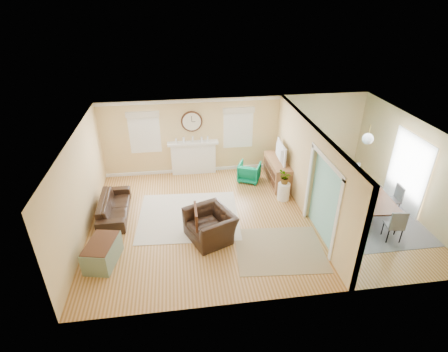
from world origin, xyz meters
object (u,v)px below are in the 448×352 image
at_px(credenza, 277,171).
at_px(dining_table, 372,206).
at_px(sofa, 114,207).
at_px(eames_chair, 210,225).
at_px(green_chair, 249,172).

relative_size(credenza, dining_table, 0.94).
relative_size(sofa, credenza, 1.20).
height_order(eames_chair, dining_table, eames_chair).
distance_m(credenza, dining_table, 3.09).
xyz_separation_m(eames_chair, dining_table, (4.63, 0.38, -0.08)).
height_order(green_chair, dining_table, green_chair).
xyz_separation_m(green_chair, dining_table, (3.03, -2.46, -0.01)).
bearing_deg(eames_chair, sofa, -141.24).
bearing_deg(green_chair, dining_table, 165.19).
bearing_deg(sofa, credenza, -77.56).
bearing_deg(green_chair, eames_chair, 84.94).
distance_m(sofa, credenza, 5.21).
distance_m(green_chair, dining_table, 3.90).
bearing_deg(green_chair, sofa, 43.57).
bearing_deg(credenza, eames_chair, -133.66).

